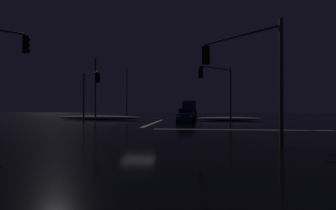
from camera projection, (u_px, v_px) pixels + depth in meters
name	position (u px, v px, depth m)	size (l,w,h in m)	color
ground	(139.00, 129.00, 20.38)	(120.00, 120.00, 0.10)	black
stop_line_north	(154.00, 123.00, 28.18)	(0.35, 13.40, 0.01)	white
centre_line_ns	(166.00, 118.00, 39.71)	(22.00, 0.15, 0.01)	yellow
crosswalk_bar_east	(241.00, 130.00, 19.53)	(13.40, 0.40, 0.01)	white
snow_bank_left_curb	(99.00, 118.00, 35.29)	(11.66, 1.50, 0.56)	white
snow_bank_right_curb	(228.00, 119.00, 33.09)	(8.51, 1.50, 0.45)	white
sedan_blue	(186.00, 115.00, 30.03)	(2.02, 4.33, 1.57)	navy
sedan_red	(187.00, 114.00, 36.28)	(2.02, 4.33, 1.57)	maroon
sedan_green	(190.00, 113.00, 41.62)	(2.02, 4.33, 1.57)	#14512D
box_truck	(190.00, 107.00, 49.57)	(2.68, 8.28, 3.08)	navy
traffic_signal_se	(242.00, 63.00, 12.90)	(3.48, 3.48, 5.63)	#4C4C51
traffic_signal_ne	(218.00, 83.00, 26.46)	(3.58, 3.58, 5.99)	#4C4C51
traffic_signal_nw	(90.00, 87.00, 28.13)	(3.06, 3.06, 5.66)	#4C4C51
streetlamp_left_near	(95.00, 83.00, 34.74)	(0.44, 0.44, 8.60)	#424247
streetlamp_left_far	(127.00, 88.00, 50.65)	(0.44, 0.44, 9.51)	#424247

